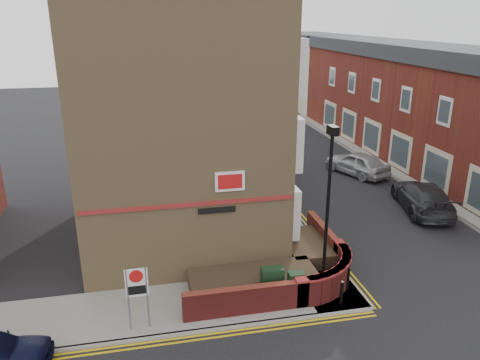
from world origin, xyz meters
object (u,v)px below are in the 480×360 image
zone_sign (137,288)px  silver_car_near (276,163)px  utility_cabinet_large (272,283)px  lamppost (327,213)px

zone_sign → silver_car_near: size_ratio=0.49×
utility_cabinet_large → silver_car_near: size_ratio=0.27×
utility_cabinet_large → zone_sign: bearing=-170.3°
lamppost → zone_sign: (-6.60, -0.70, -1.70)m
lamppost → silver_car_near: bearing=80.8°
utility_cabinet_large → zone_sign: zone_sign is taller
lamppost → zone_sign: size_ratio=2.86×
lamppost → utility_cabinet_large: size_ratio=5.25×
utility_cabinet_large → silver_car_near: (4.17, 14.00, 0.02)m
zone_sign → silver_car_near: zone_sign is taller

